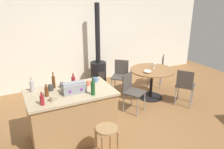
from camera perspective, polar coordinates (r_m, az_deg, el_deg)
ground_plane at (r=4.83m, az=3.28°, el=-10.95°), size 8.80×8.80×0.00m
back_wall at (r=6.45m, az=-7.28°, el=9.71°), size 8.00×0.10×2.70m
kitchen_island at (r=4.08m, az=-10.17°, el=-10.09°), size 1.47×0.88×0.91m
wooden_stool at (r=3.44m, az=-1.34°, el=-15.80°), size 0.33×0.33×0.64m
dining_table at (r=5.57m, az=10.04°, el=-0.40°), size 1.07×1.07×0.74m
folding_chair_near at (r=5.76m, az=2.17°, el=0.00°), size 0.56×0.56×0.87m
folding_chair_far at (r=4.92m, az=5.04°, el=-3.81°), size 0.54×0.54×0.85m
folding_chair_left at (r=5.37m, az=18.05°, el=-2.38°), size 0.56×0.56×0.88m
folding_chair_right at (r=6.35m, az=11.58°, el=1.59°), size 0.57×0.57×0.88m
wood_stove at (r=6.27m, az=-3.50°, el=1.88°), size 0.44×0.45×2.26m
toolbox at (r=3.79m, az=-9.67°, el=-3.30°), size 0.39×0.22×0.18m
bottle_0 at (r=4.06m, az=-9.77°, el=-1.64°), size 0.07×0.07×0.23m
bottle_1 at (r=4.04m, az=-14.60°, el=-1.80°), size 0.06×0.06×0.29m
bottle_2 at (r=3.49m, az=-17.34°, el=-6.18°), size 0.06×0.06×0.21m
bottle_3 at (r=3.99m, az=-19.63°, el=-2.78°), size 0.07×0.07×0.26m
bottle_4 at (r=3.75m, az=-16.28°, el=-4.20°), size 0.06×0.06×0.21m
bottle_5 at (r=3.65m, az=-4.87°, el=-3.42°), size 0.07×0.07×0.31m
cup_0 at (r=4.06m, az=-6.02°, el=-2.20°), size 0.12×0.08×0.08m
cup_1 at (r=3.57m, az=-14.79°, el=-5.91°), size 0.12×0.09×0.09m
cup_2 at (r=4.20m, az=-4.19°, el=-1.34°), size 0.12×0.08×0.08m
cup_3 at (r=3.96m, az=-15.30°, el=-3.22°), size 0.12×0.09×0.11m
cup_4 at (r=4.04m, az=-12.54°, el=-2.62°), size 0.11×0.07×0.09m
wine_glass at (r=5.57m, az=10.79°, el=2.58°), size 0.07×0.07×0.14m
serving_bowl at (r=5.26m, az=8.99°, el=0.83°), size 0.18×0.18×0.07m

